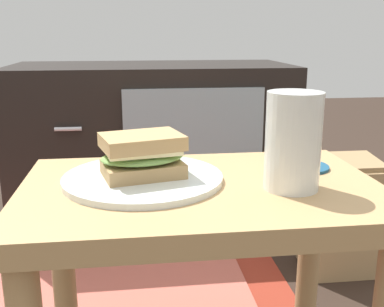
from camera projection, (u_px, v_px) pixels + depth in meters
side_table at (201, 238)px, 0.74m from camera, size 0.56×0.36×0.46m
tv_cabinet at (154, 146)px, 1.66m from camera, size 0.96×0.46×0.58m
area_rug at (58, 280)px, 1.31m from camera, size 1.29×0.63×0.01m
plate at (143, 178)px, 0.73m from camera, size 0.25×0.25×0.01m
sandwich_front at (142, 155)px, 0.72m from camera, size 0.15×0.12×0.07m
beer_glass at (293, 142)px, 0.68m from camera, size 0.08×0.08×0.15m
coaster at (303, 167)px, 0.80m from camera, size 0.09×0.09×0.01m
paper_bag at (341, 216)px, 1.34m from camera, size 0.20×0.16×0.35m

